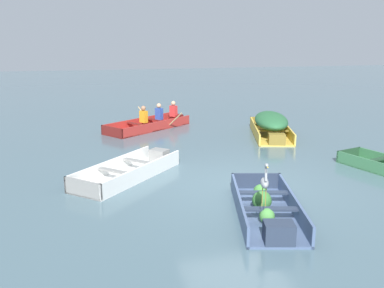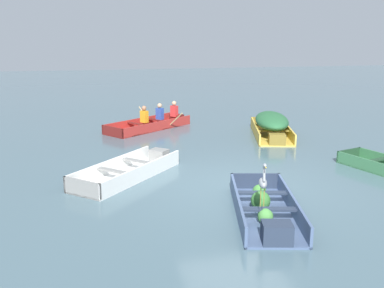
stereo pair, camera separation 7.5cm
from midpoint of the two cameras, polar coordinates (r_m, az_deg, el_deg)
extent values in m
plane|color=#47606B|center=(10.03, 6.15, -5.57)|extent=(80.00, 80.00, 0.00)
cube|color=#475B7F|center=(8.52, 9.56, -9.12)|extent=(1.78, 3.04, 0.04)
cube|color=#475B7F|center=(8.56, 13.12, -7.94)|extent=(0.76, 2.78, 0.39)
cube|color=#475B7F|center=(8.39, 6.02, -8.10)|extent=(0.76, 2.78, 0.39)
cube|color=#273246|center=(9.76, 8.28, -4.98)|extent=(1.08, 0.32, 0.39)
cube|color=#273246|center=(7.33, 11.21, -11.51)|extent=(0.57, 0.47, 0.35)
cube|color=#273246|center=(8.03, 10.13, -8.53)|extent=(1.01, 0.41, 0.04)
cube|color=#273246|center=(8.82, 9.18, -6.42)|extent=(1.01, 0.41, 0.04)
sphere|color=#4C9342|center=(8.00, 9.70, -9.45)|extent=(0.28, 0.28, 0.28)
sphere|color=#387533|center=(8.57, 9.05, -7.45)|extent=(0.38, 0.38, 0.38)
sphere|color=#428438|center=(9.19, 8.87, -6.25)|extent=(0.30, 0.30, 0.30)
cube|color=#E5BC47|center=(15.32, 10.28, 1.18)|extent=(2.06, 3.42, 0.04)
cube|color=#E5BC47|center=(15.37, 12.37, 1.77)|extent=(0.99, 3.09, 0.38)
cube|color=#E5BC47|center=(15.22, 8.22, 1.84)|extent=(0.99, 3.09, 0.38)
cube|color=olive|center=(16.82, 9.61, 2.93)|extent=(1.13, 0.39, 0.38)
cube|color=olive|center=(13.90, 11.07, 0.66)|extent=(0.61, 0.50, 0.34)
cube|color=olive|center=(14.79, 10.56, 1.78)|extent=(1.06, 0.46, 0.04)
cube|color=olive|center=(15.73, 10.09, 2.51)|extent=(1.06, 0.46, 0.04)
ellipsoid|color=#286038|center=(15.21, 10.36, 3.10)|extent=(1.83, 2.85, 0.53)
cube|color=white|center=(10.69, -8.75, -4.29)|extent=(2.95, 3.03, 0.04)
cube|color=white|center=(10.94, -10.85, -3.02)|extent=(2.23, 2.35, 0.39)
cube|color=white|center=(10.35, -6.61, -3.82)|extent=(2.23, 2.35, 0.39)
cube|color=gray|center=(9.52, -14.57, -5.79)|extent=(0.79, 0.75, 0.39)
cube|color=gray|center=(11.73, -4.58, -1.56)|extent=(0.59, 0.58, 0.35)
cube|color=gray|center=(10.97, -7.28, -2.29)|extent=(0.79, 0.76, 0.04)
cube|color=gray|center=(10.25, -10.44, -3.57)|extent=(0.79, 0.76, 0.04)
cube|color=#387047|center=(11.66, 23.56, -3.06)|extent=(0.78, 2.60, 0.32)
cube|color=#1E3D27|center=(12.76, 19.98, -1.33)|extent=(0.89, 0.30, 0.32)
cube|color=#1E3D27|center=(12.20, 23.29, -1.91)|extent=(0.83, 0.38, 0.04)
cube|color=#AD2D28|center=(16.28, -6.03, 2.08)|extent=(3.52, 2.96, 0.04)
cube|color=#AD2D28|center=(16.63, -7.32, 2.83)|extent=(2.90, 2.09, 0.35)
cube|color=#AD2D28|center=(15.88, -4.71, 2.38)|extent=(2.90, 2.09, 0.35)
cube|color=maroon|center=(15.13, -10.78, 1.60)|extent=(0.69, 0.93, 0.35)
cube|color=maroon|center=(17.37, -2.29, 3.46)|extent=(0.58, 0.62, 0.31)
cube|color=maroon|center=(16.60, -4.74, 3.18)|extent=(0.72, 0.92, 0.04)
cube|color=maroon|center=(15.88, -7.42, 2.63)|extent=(0.72, 0.92, 0.04)
cube|color=orange|center=(16.05, -6.60, 3.64)|extent=(0.31, 0.33, 0.44)
sphere|color=#9E7051|center=(16.00, -6.63, 4.77)|extent=(0.18, 0.18, 0.18)
cube|color=#2D4CA5|center=(16.62, -4.54, 4.04)|extent=(0.31, 0.33, 0.44)
sphere|color=tan|center=(16.57, -4.56, 5.13)|extent=(0.18, 0.18, 0.18)
cube|color=red|center=(17.21, -2.62, 4.40)|extent=(0.31, 0.33, 0.44)
sphere|color=tan|center=(17.16, -2.63, 5.46)|extent=(0.18, 0.18, 0.18)
cylinder|color=tan|center=(17.24, -6.57, 4.00)|extent=(0.41, 0.55, 0.55)
cylinder|color=tan|center=(16.06, -2.35, 3.35)|extent=(0.41, 0.55, 0.55)
cylinder|color=olive|center=(7.71, 9.52, -7.00)|extent=(0.02, 0.02, 0.35)
cylinder|color=olive|center=(7.70, 9.07, -7.00)|extent=(0.02, 0.02, 0.35)
ellipsoid|color=#93999E|center=(7.62, 9.38, -5.14)|extent=(0.22, 0.35, 0.18)
cylinder|color=#93999E|center=(7.44, 9.56, -3.83)|extent=(0.07, 0.12, 0.28)
ellipsoid|color=#93999E|center=(7.36, 9.65, -2.81)|extent=(0.09, 0.12, 0.06)
cone|color=gold|center=(7.28, 9.73, -2.99)|extent=(0.05, 0.10, 0.02)
camera|label=1|loc=(0.04, -90.17, -0.04)|focal=40.00mm
camera|label=2|loc=(0.04, 89.83, 0.04)|focal=40.00mm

